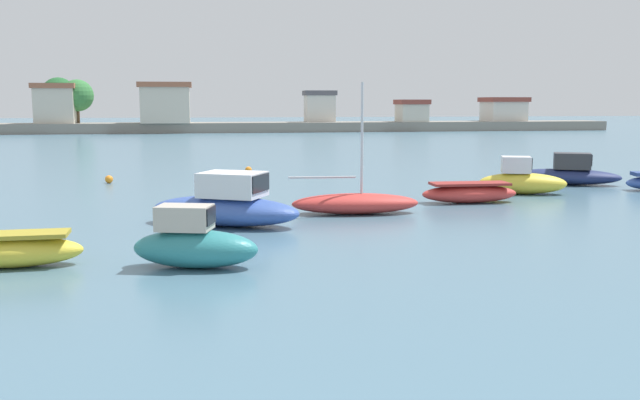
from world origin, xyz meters
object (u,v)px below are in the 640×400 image
at_px(moored_boat_7, 522,181).
at_px(moored_boat_8, 566,174).
at_px(moored_boat_2, 11,251).
at_px(moored_boat_5, 355,203).
at_px(mooring_buoy_0, 604,178).
at_px(moored_boat_4, 227,206).
at_px(mooring_buoy_3, 248,170).
at_px(mooring_buoy_1, 109,179).
at_px(moored_boat_6, 469,193).
at_px(moored_boat_3, 194,244).

height_order(moored_boat_7, moored_boat_8, moored_boat_7).
height_order(moored_boat_2, moored_boat_5, moored_boat_5).
xyz_separation_m(moored_boat_5, mooring_buoy_0, (16.31, 9.22, -0.29)).
relative_size(moored_boat_4, mooring_buoy_3, 14.25).
height_order(moored_boat_4, moored_boat_8, moored_boat_4).
distance_m(moored_boat_5, moored_boat_8, 15.00).
relative_size(moored_boat_4, mooring_buoy_1, 13.75).
bearing_deg(moored_boat_5, mooring_buoy_1, 135.37).
distance_m(moored_boat_7, mooring_buoy_3, 16.82).
bearing_deg(mooring_buoy_3, moored_boat_6, -59.33).
height_order(moored_boat_5, mooring_buoy_3, moored_boat_5).
xyz_separation_m(moored_boat_8, mooring_buoy_3, (-15.94, 8.77, -0.36)).
relative_size(moored_boat_8, mooring_buoy_1, 13.65).
distance_m(mooring_buoy_1, mooring_buoy_3, 8.66).
height_order(moored_boat_5, moored_boat_6, moored_boat_5).
height_order(moored_boat_2, mooring_buoy_1, moored_boat_2).
relative_size(moored_boat_2, moored_boat_7, 0.84).
distance_m(mooring_buoy_0, mooring_buoy_1, 27.10).
distance_m(moored_boat_6, moored_boat_8, 9.27).
bearing_deg(moored_boat_4, moored_boat_8, 54.69).
bearing_deg(mooring_buoy_3, moored_boat_8, -28.83).
distance_m(moored_boat_7, moored_boat_8, 5.06).
bearing_deg(mooring_buoy_3, moored_boat_2, -108.67).
bearing_deg(mooring_buoy_1, moored_boat_2, -90.52).
height_order(moored_boat_5, moored_boat_7, moored_boat_5).
bearing_deg(moored_boat_2, mooring_buoy_0, 29.51).
xyz_separation_m(moored_boat_4, moored_boat_7, (14.00, 6.14, -0.08)).
bearing_deg(moored_boat_8, moored_boat_5, -124.50).
height_order(moored_boat_2, moored_boat_4, moored_boat_4).
distance_m(moored_boat_7, mooring_buoy_0, 8.78).
xyz_separation_m(moored_boat_6, moored_boat_8, (7.53, 5.41, 0.14)).
xyz_separation_m(moored_boat_7, mooring_buoy_3, (-11.93, 11.85, -0.42)).
relative_size(moored_boat_6, moored_boat_8, 0.73).
relative_size(moored_boat_3, moored_boat_6, 0.84).
xyz_separation_m(moored_boat_6, mooring_buoy_1, (-16.10, 10.20, -0.21)).
distance_m(moored_boat_3, mooring_buoy_1, 20.66).
xyz_separation_m(moored_boat_5, mooring_buoy_3, (-2.93, 16.23, -0.21)).
bearing_deg(mooring_buoy_3, mooring_buoy_1, -152.63).
distance_m(moored_boat_8, mooring_buoy_3, 18.20).
height_order(moored_boat_7, mooring_buoy_3, moored_boat_7).
bearing_deg(moored_boat_2, moored_boat_4, 40.94).
bearing_deg(moored_boat_2, mooring_buoy_3, 69.87).
xyz_separation_m(moored_boat_2, moored_boat_5, (10.79, 7.04, -0.02)).
relative_size(moored_boat_4, moored_boat_5, 1.14).
xyz_separation_m(moored_boat_4, mooring_buoy_3, (2.07, 17.99, -0.50)).
height_order(moored_boat_6, mooring_buoy_0, moored_boat_6).
height_order(moored_boat_2, mooring_buoy_3, moored_boat_2).
bearing_deg(moored_boat_2, moored_boat_8, 29.90).
bearing_deg(moored_boat_3, moored_boat_7, 55.25).
relative_size(moored_boat_2, mooring_buoy_3, 8.91).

